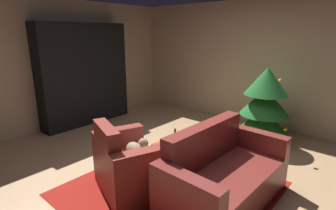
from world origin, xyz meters
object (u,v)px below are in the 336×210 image
(coffee_table, at_px, (164,158))
(decorated_tree, at_px, (265,105))
(book_stack_on_table, at_px, (159,150))
(bottle_on_table, at_px, (175,141))
(armchair_red, at_px, (128,167))
(bookshelf_unit, at_px, (90,75))
(couch_red, at_px, (223,177))

(coffee_table, xyz_separation_m, decorated_tree, (0.36, 2.21, 0.29))
(book_stack_on_table, bearing_deg, bottle_on_table, 77.79)
(armchair_red, xyz_separation_m, book_stack_on_table, (0.25, 0.31, 0.19))
(bookshelf_unit, bearing_deg, bottle_on_table, -13.55)
(armchair_red, relative_size, bottle_on_table, 3.82)
(bookshelf_unit, xyz_separation_m, armchair_red, (2.63, -1.25, -0.70))
(armchair_red, relative_size, coffee_table, 1.49)
(book_stack_on_table, distance_m, bottle_on_table, 0.25)
(decorated_tree, bearing_deg, bottle_on_table, -99.95)
(couch_red, xyz_separation_m, book_stack_on_table, (-0.73, -0.27, 0.21))
(bookshelf_unit, bearing_deg, couch_red, -10.60)
(bottle_on_table, bearing_deg, couch_red, 2.59)
(bottle_on_table, bearing_deg, bookshelf_unit, 166.45)
(armchair_red, height_order, couch_red, armchair_red)
(bookshelf_unit, distance_m, coffee_table, 3.12)
(couch_red, height_order, book_stack_on_table, couch_red)
(bookshelf_unit, bearing_deg, coffee_table, -17.27)
(book_stack_on_table, height_order, decorated_tree, decorated_tree)
(bookshelf_unit, distance_m, book_stack_on_table, 3.07)
(armchair_red, xyz_separation_m, coffee_table, (0.29, 0.34, 0.08))
(bookshelf_unit, relative_size, armchair_red, 1.91)
(coffee_table, bearing_deg, armchair_red, -130.18)
(armchair_red, relative_size, couch_red, 0.66)
(couch_red, xyz_separation_m, coffee_table, (-0.69, -0.23, 0.10))
(armchair_red, distance_m, decorated_tree, 2.66)
(bookshelf_unit, height_order, book_stack_on_table, bookshelf_unit)
(armchair_red, height_order, decorated_tree, decorated_tree)
(couch_red, distance_m, coffee_table, 0.74)
(bookshelf_unit, xyz_separation_m, couch_red, (3.61, -0.68, -0.73))
(coffee_table, xyz_separation_m, bottle_on_table, (0.01, 0.20, 0.15))
(bottle_on_table, xyz_separation_m, decorated_tree, (0.35, 2.01, 0.13))
(book_stack_on_table, height_order, bottle_on_table, bottle_on_table)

